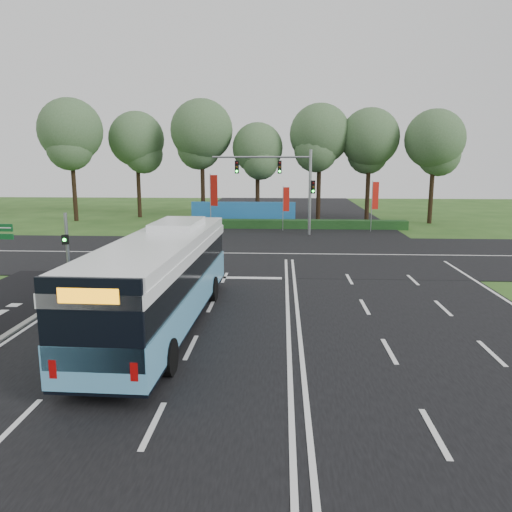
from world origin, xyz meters
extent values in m
plane|color=#284F1A|center=(0.00, 0.00, 0.00)|extent=(120.00, 120.00, 0.00)
cube|color=black|center=(0.00, 0.00, 0.02)|extent=(20.00, 120.00, 0.04)
cube|color=black|center=(0.00, 12.00, 0.03)|extent=(120.00, 14.00, 0.05)
cube|color=gray|center=(-10.10, -3.00, 0.06)|extent=(0.25, 18.00, 0.12)
cube|color=#58A3CD|center=(-4.70, -2.96, 1.16)|extent=(3.08, 13.11, 1.20)
cube|color=black|center=(-4.70, -2.96, 0.62)|extent=(3.05, 13.04, 0.33)
cube|color=black|center=(-4.70, -2.96, 2.25)|extent=(2.97, 12.91, 1.03)
cube|color=white|center=(-4.70, -2.96, 2.90)|extent=(3.08, 13.11, 0.38)
cube|color=white|center=(-4.70, -2.96, 3.28)|extent=(3.01, 12.59, 0.38)
cube|color=white|center=(-4.63, -0.25, 3.61)|extent=(1.83, 3.31, 0.27)
cube|color=black|center=(-4.89, -9.42, 2.30)|extent=(2.64, 0.19, 2.39)
cube|color=orange|center=(-4.89, -9.46, 3.06)|extent=(1.52, 0.10, 0.38)
cylinder|color=black|center=(-5.88, 0.77, 0.56)|extent=(0.34, 1.14, 1.13)
cylinder|color=black|center=(-3.32, 0.69, 0.56)|extent=(0.34, 1.14, 1.13)
cylinder|color=black|center=(-6.10, -7.05, 0.56)|extent=(0.34, 1.14, 1.13)
cylinder|color=black|center=(-3.54, -7.12, 0.56)|extent=(0.34, 1.14, 1.13)
cylinder|color=gray|center=(-10.20, 1.52, 1.92)|extent=(0.15, 0.15, 3.84)
cube|color=black|center=(-10.20, 1.34, 2.64)|extent=(0.36, 0.29, 0.44)
sphere|color=#19F233|center=(-10.20, 1.24, 2.64)|extent=(0.15, 0.15, 0.15)
cylinder|color=gray|center=(-6.53, 22.64, 2.50)|extent=(0.08, 0.08, 5.00)
cube|color=#AE180E|center=(-6.19, 22.52, 3.56)|extent=(0.64, 0.26, 2.67)
cylinder|color=gray|center=(-0.19, 22.99, 1.96)|extent=(0.06, 0.06, 3.92)
cube|color=#AE180E|center=(0.09, 23.03, 2.79)|extent=(0.52, 0.11, 2.09)
cylinder|color=gray|center=(7.48, 22.85, 2.21)|extent=(0.07, 0.07, 4.41)
cube|color=#AE180E|center=(7.78, 22.96, 3.14)|extent=(0.57, 0.24, 2.35)
cylinder|color=gray|center=(2.00, 20.50, 3.50)|extent=(0.24, 0.24, 7.00)
cylinder|color=gray|center=(-2.00, 20.50, 6.40)|extent=(8.00, 0.16, 0.16)
cube|color=black|center=(-0.50, 20.50, 5.60)|extent=(0.32, 0.28, 1.05)
cube|color=black|center=(-4.00, 20.50, 5.60)|extent=(0.32, 0.28, 1.05)
cube|color=black|center=(2.25, 20.50, 4.00)|extent=(0.32, 0.28, 1.05)
cube|color=#123313|center=(0.00, 24.50, 0.40)|extent=(22.00, 1.20, 0.80)
cube|color=#1F67AB|center=(-4.00, 27.00, 1.10)|extent=(10.00, 0.30, 2.20)
cylinder|color=black|center=(-21.36, 29.16, 4.29)|extent=(0.44, 0.44, 8.59)
sphere|color=#3D5934|center=(-21.36, 29.16, 9.04)|extent=(6.33, 6.33, 6.33)
cylinder|color=black|center=(-15.77, 32.80, 3.95)|extent=(0.44, 0.44, 7.90)
sphere|color=#3D5934|center=(-15.77, 32.80, 8.31)|extent=(5.82, 5.82, 5.82)
cylinder|color=black|center=(-8.57, 31.43, 4.33)|extent=(0.44, 0.44, 8.65)
sphere|color=#3D5934|center=(-8.57, 31.43, 9.11)|extent=(6.38, 6.38, 6.38)
cylinder|color=black|center=(-2.83, 31.16, 3.49)|extent=(0.44, 0.44, 6.97)
sphere|color=#3D5934|center=(-2.83, 31.16, 7.34)|extent=(5.14, 5.14, 5.14)
cylinder|color=black|center=(3.46, 31.07, 4.13)|extent=(0.44, 0.44, 8.27)
sphere|color=#3D5934|center=(3.46, 31.07, 8.70)|extent=(6.09, 6.09, 6.09)
cylinder|color=black|center=(8.40, 30.72, 3.96)|extent=(0.44, 0.44, 7.93)
sphere|color=#3D5934|center=(8.40, 30.72, 8.34)|extent=(5.84, 5.84, 5.84)
cylinder|color=black|center=(14.27, 29.01, 3.86)|extent=(0.44, 0.44, 7.71)
sphere|color=#3D5934|center=(14.27, 29.01, 8.12)|extent=(5.68, 5.68, 5.68)
camera|label=1|loc=(-0.29, -20.73, 6.29)|focal=35.00mm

